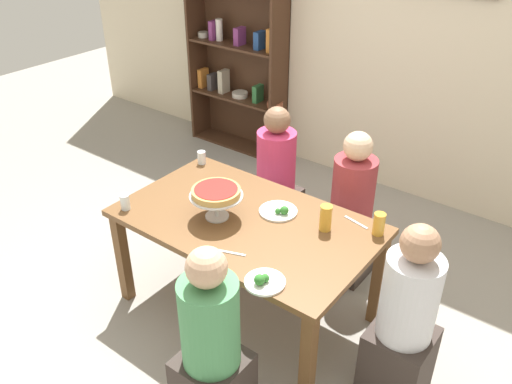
{
  "coord_description": "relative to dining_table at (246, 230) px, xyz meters",
  "views": [
    {
      "loc": [
        1.71,
        -2.16,
        2.59
      ],
      "look_at": [
        0.0,
        0.1,
        0.89
      ],
      "focal_mm": 37.19,
      "sensor_mm": 36.0,
      "label": 1
    }
  ],
  "objects": [
    {
      "name": "beer_glass_amber_short",
      "position": [
        0.72,
        0.35,
        0.16
      ],
      "size": [
        0.07,
        0.07,
        0.14
      ],
      "primitive_type": "cylinder",
      "color": "gold",
      "rests_on": "dining_table"
    },
    {
      "name": "bookshelf",
      "position": [
        -1.68,
        2.02,
        0.47
      ],
      "size": [
        1.13,
        0.3,
        2.21
      ],
      "color": "#422819",
      "rests_on": "ground_plane"
    },
    {
      "name": "water_glass_clear_far",
      "position": [
        -0.69,
        -0.38,
        0.14
      ],
      "size": [
        0.06,
        0.06,
        0.1
      ],
      "primitive_type": "cylinder",
      "color": "white",
      "rests_on": "dining_table"
    },
    {
      "name": "diner_near_right",
      "position": [
        0.39,
        -0.78,
        -0.16
      ],
      "size": [
        0.34,
        0.34,
        1.15
      ],
      "rotation": [
        0.0,
        0.0,
        1.57
      ],
      "color": "#382D28",
      "rests_on": "ground_plane"
    },
    {
      "name": "diner_far_left",
      "position": [
        -0.33,
        0.8,
        -0.16
      ],
      "size": [
        0.34,
        0.34,
        1.15
      ],
      "rotation": [
        0.0,
        0.0,
        -1.57
      ],
      "color": "#382D28",
      "rests_on": "ground_plane"
    },
    {
      "name": "rear_partition",
      "position": [
        0.0,
        2.2,
        0.75
      ],
      "size": [
        8.0,
        0.12,
        2.8
      ],
      "primitive_type": "cube",
      "color": "beige",
      "rests_on": "ground_plane"
    },
    {
      "name": "salad_plate_near_diner",
      "position": [
        0.12,
        0.18,
        0.1
      ],
      "size": [
        0.25,
        0.25,
        0.07
      ],
      "color": "white",
      "rests_on": "dining_table"
    },
    {
      "name": "deep_dish_pizza_stand",
      "position": [
        -0.16,
        -0.09,
        0.25
      ],
      "size": [
        0.33,
        0.33,
        0.21
      ],
      "color": "silver",
      "rests_on": "dining_table"
    },
    {
      "name": "ground_plane",
      "position": [
        0.0,
        0.0,
        -0.65
      ],
      "size": [
        12.0,
        12.0,
        0.0
      ],
      "primitive_type": "plane",
      "color": "gray"
    },
    {
      "name": "diner_far_right",
      "position": [
        0.34,
        0.76,
        -0.16
      ],
      "size": [
        0.34,
        0.34,
        1.15
      ],
      "rotation": [
        0.0,
        0.0,
        -1.57
      ],
      "color": "#382D28",
      "rests_on": "ground_plane"
    },
    {
      "name": "dining_table",
      "position": [
        0.0,
        0.0,
        0.0
      ],
      "size": [
        1.61,
        0.96,
        0.74
      ],
      "color": "brown",
      "rests_on": "ground_plane"
    },
    {
      "name": "water_glass_clear_near",
      "position": [
        -0.72,
        0.39,
        0.14
      ],
      "size": [
        0.06,
        0.06,
        0.1
      ],
      "primitive_type": "cylinder",
      "color": "white",
      "rests_on": "dining_table"
    },
    {
      "name": "diner_head_east",
      "position": [
        1.09,
        -0.02,
        -0.16
      ],
      "size": [
        0.34,
        0.34,
        1.15
      ],
      "rotation": [
        0.0,
        0.0,
        3.14
      ],
      "color": "#382D28",
      "rests_on": "ground_plane"
    },
    {
      "name": "cutlery_knife_near",
      "position": [
        0.14,
        -0.33,
        0.09
      ],
      "size": [
        0.17,
        0.08,
        0.0
      ],
      "primitive_type": "cube",
      "rotation": [
        0.0,
        0.0,
        0.35
      ],
      "color": "silver",
      "rests_on": "dining_table"
    },
    {
      "name": "cutlery_fork_near",
      "position": [
        0.57,
        0.38,
        0.09
      ],
      "size": [
        0.18,
        0.05,
        0.0
      ],
      "primitive_type": "cube",
      "rotation": [
        0.0,
        0.0,
        2.92
      ],
      "color": "silver",
      "rests_on": "dining_table"
    },
    {
      "name": "beer_glass_amber_tall",
      "position": [
        0.45,
        0.2,
        0.17
      ],
      "size": [
        0.07,
        0.07,
        0.17
      ],
      "primitive_type": "cylinder",
      "color": "gold",
      "rests_on": "dining_table"
    },
    {
      "name": "salad_plate_far_diner",
      "position": [
        0.45,
        -0.42,
        0.1
      ],
      "size": [
        0.22,
        0.22,
        0.07
      ],
      "color": "white",
      "rests_on": "dining_table"
    }
  ]
}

